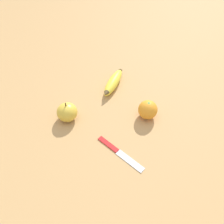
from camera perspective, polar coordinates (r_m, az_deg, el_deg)
ground_plane at (r=0.98m, az=1.28°, el=0.70°), size 3.00×3.00×0.00m
banana at (r=1.06m, az=0.24°, el=6.42°), size 0.16×0.12×0.04m
orange at (r=0.94m, az=7.79°, el=0.50°), size 0.07×0.07×0.07m
apple at (r=0.94m, az=-9.75°, el=-0.02°), size 0.07×0.07×0.08m
paring_knife at (r=0.86m, az=1.44°, el=-8.68°), size 0.06×0.19×0.01m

